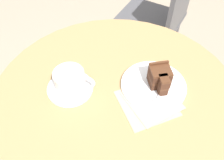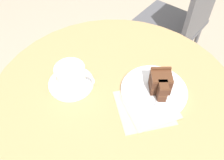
% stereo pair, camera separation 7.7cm
% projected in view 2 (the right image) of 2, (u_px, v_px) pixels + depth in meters
% --- Properties ---
extents(cafe_table, '(0.84, 0.84, 0.71)m').
position_uv_depth(cafe_table, '(115.00, 113.00, 0.86)').
color(cafe_table, '#A37F51').
rests_on(cafe_table, ground).
extents(saucer, '(0.15, 0.15, 0.01)m').
position_uv_depth(saucer, '(71.00, 83.00, 0.81)').
color(saucer, white).
rests_on(saucer, cafe_table).
extents(coffee_cup, '(0.13, 0.10, 0.07)m').
position_uv_depth(coffee_cup, '(72.00, 75.00, 0.78)').
color(coffee_cup, white).
rests_on(coffee_cup, saucer).
extents(teaspoon, '(0.08, 0.07, 0.00)m').
position_uv_depth(teaspoon, '(69.00, 94.00, 0.77)').
color(teaspoon, silver).
rests_on(teaspoon, saucer).
extents(cake_plate, '(0.22, 0.22, 0.01)m').
position_uv_depth(cake_plate, '(154.00, 90.00, 0.78)').
color(cake_plate, white).
rests_on(cake_plate, cafe_table).
extents(cake_slice, '(0.08, 0.09, 0.07)m').
position_uv_depth(cake_slice, '(161.00, 83.00, 0.75)').
color(cake_slice, '#422619').
rests_on(cake_slice, cake_plate).
extents(fork, '(0.06, 0.15, 0.00)m').
position_uv_depth(fork, '(157.00, 101.00, 0.75)').
color(fork, silver).
rests_on(fork, cake_plate).
extents(napkin, '(0.24, 0.23, 0.00)m').
position_uv_depth(napkin, '(147.00, 107.00, 0.75)').
color(napkin, tan).
rests_on(napkin, cafe_table).
extents(cafe_chair, '(0.49, 0.49, 0.87)m').
position_uv_depth(cafe_chair, '(182.00, 19.00, 1.37)').
color(cafe_chair, '#4C4C51').
rests_on(cafe_chair, ground).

